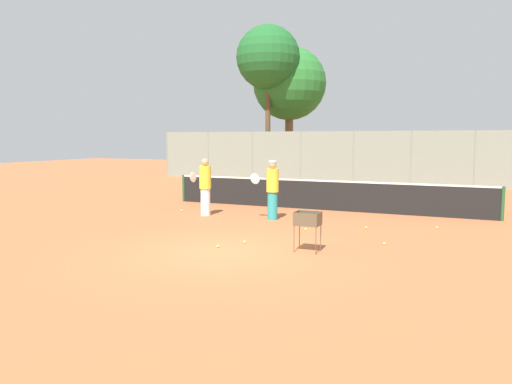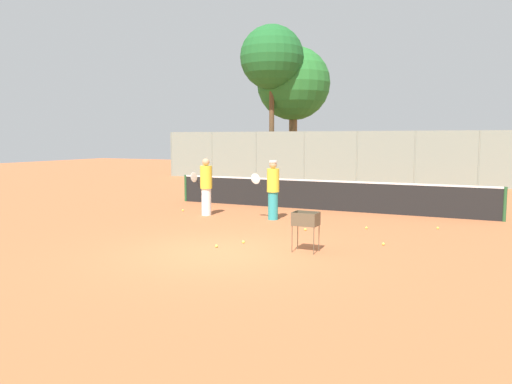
% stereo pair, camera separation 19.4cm
% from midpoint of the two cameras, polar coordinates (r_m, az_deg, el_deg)
% --- Properties ---
extents(ground_plane, '(80.00, 80.00, 0.00)m').
position_cam_midpoint_polar(ground_plane, '(11.21, -3.53, -6.95)').
color(ground_plane, '#B26038').
extents(tennis_net, '(11.67, 0.10, 1.07)m').
position_cam_midpoint_polar(tennis_net, '(17.84, 7.98, -0.28)').
color(tennis_net, '#26592D').
rests_on(tennis_net, ground_plane).
extents(back_fence, '(28.58, 0.08, 2.95)m').
position_cam_midpoint_polar(back_fence, '(28.57, 14.73, 3.82)').
color(back_fence, gray).
rests_on(back_fence, ground_plane).
extents(tree_0, '(4.04, 4.04, 9.65)m').
position_cam_midpoint_polar(tree_0, '(32.63, 2.00, 15.06)').
color(tree_0, brown).
rests_on(tree_0, ground_plane).
extents(tree_3, '(4.88, 4.88, 8.62)m').
position_cam_midpoint_polar(tree_3, '(34.09, 4.46, 12.20)').
color(tree_3, brown).
rests_on(tree_3, ground_plane).
extents(player_white_outfit, '(0.39, 0.94, 1.88)m').
position_cam_midpoint_polar(player_white_outfit, '(16.50, -5.40, 0.66)').
color(player_white_outfit, white).
rests_on(player_white_outfit, ground_plane).
extents(player_red_cap, '(0.93, 0.39, 1.85)m').
position_cam_midpoint_polar(player_red_cap, '(15.54, 2.29, 0.33)').
color(player_red_cap, teal).
rests_on(player_red_cap, ground_plane).
extents(ball_cart, '(0.56, 0.41, 0.90)m').
position_cam_midpoint_polar(ball_cart, '(11.23, 6.18, -3.44)').
color(ball_cart, brown).
rests_on(ball_cart, ground_plane).
extents(tennis_ball_0, '(0.07, 0.07, 0.07)m').
position_cam_midpoint_polar(tennis_ball_0, '(12.17, -1.00, -5.73)').
color(tennis_ball_0, '#D1E54C').
rests_on(tennis_ball_0, ground_plane).
extents(tennis_ball_1, '(0.07, 0.07, 0.07)m').
position_cam_midpoint_polar(tennis_ball_1, '(11.74, -4.08, -6.18)').
color(tennis_ball_1, '#D1E54C').
rests_on(tennis_ball_1, ground_plane).
extents(tennis_ball_2, '(0.07, 0.07, 0.07)m').
position_cam_midpoint_polar(tennis_ball_2, '(14.41, 12.89, -4.01)').
color(tennis_ball_2, '#D1E54C').
rests_on(tennis_ball_2, ground_plane).
extents(tennis_ball_3, '(0.07, 0.07, 0.07)m').
position_cam_midpoint_polar(tennis_ball_3, '(14.96, 20.41, -3.88)').
color(tennis_ball_3, '#D1E54C').
rests_on(tennis_ball_3, ground_plane).
extents(tennis_ball_4, '(0.07, 0.07, 0.07)m').
position_cam_midpoint_polar(tennis_ball_4, '(17.61, -8.04, -2.08)').
color(tennis_ball_4, '#D1E54C').
rests_on(tennis_ball_4, ground_plane).
extents(tennis_ball_5, '(0.07, 0.07, 0.07)m').
position_cam_midpoint_polar(tennis_ball_5, '(13.90, 6.06, -4.27)').
color(tennis_ball_5, '#D1E54C').
rests_on(tennis_ball_5, ground_plane).
extents(tennis_ball_6, '(0.07, 0.07, 0.07)m').
position_cam_midpoint_polar(tennis_ball_6, '(12.35, 14.79, -5.76)').
color(tennis_ball_6, '#D1E54C').
rests_on(tennis_ball_6, ground_plane).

